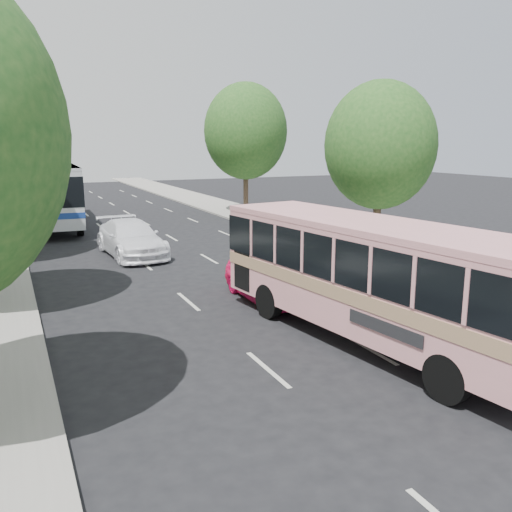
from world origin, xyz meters
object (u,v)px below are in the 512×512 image
pink_bus (370,268)px  tour_coach_front (51,189)px  white_pickup (131,238)px  tour_coach_rear (32,186)px  pink_taxi (266,279)px

pink_bus → tour_coach_front: bearing=95.2°
white_pickup → tour_coach_rear: size_ratio=0.49×
white_pickup → tour_coach_rear: 18.03m
pink_bus → white_pickup: size_ratio=1.85×
pink_bus → tour_coach_front: 25.45m
pink_bus → pink_taxi: pink_bus is taller
pink_bus → pink_taxi: (-0.75, 4.59, -1.28)m
white_pickup → pink_bus: bearing=-80.1°
pink_bus → pink_taxi: bearing=91.2°
pink_bus → tour_coach_rear: size_ratio=0.90×
pink_taxi → tour_coach_front: (-5.05, 20.19, 1.60)m
pink_taxi → tour_coach_front: tour_coach_front is taller
pink_bus → white_pickup: bearing=95.6°
pink_bus → white_pickup: (-3.30, 13.65, -1.19)m
pink_bus → tour_coach_rear: 32.02m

